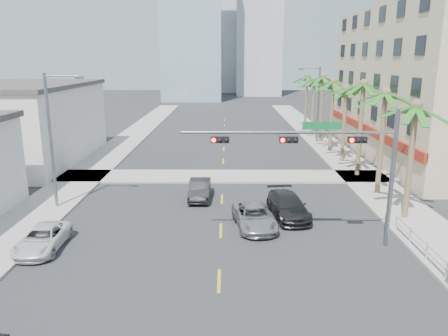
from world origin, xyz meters
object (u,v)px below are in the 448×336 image
traffic_signal_mast (332,154)px  car_lane_center (254,217)px  car_lane_right (288,206)px  car_lane_left (200,189)px  car_parked_far (43,239)px

traffic_signal_mast → car_lane_center: 6.38m
car_lane_right → car_lane_center: bearing=-149.1°
traffic_signal_mast → car_lane_right: 6.39m
car_lane_left → car_parked_far: bearing=-131.4°
car_lane_left → car_lane_right: 6.97m
car_lane_right → traffic_signal_mast: bearing=-78.6°
car_parked_far → car_lane_right: 14.57m
car_parked_far → car_lane_left: car_lane_left is taller
car_parked_far → car_lane_right: bearing=19.1°
traffic_signal_mast → car_lane_center: size_ratio=2.35×
traffic_signal_mast → car_parked_far: traffic_signal_mast is taller
car_lane_left → car_lane_center: car_lane_left is taller
traffic_signal_mast → car_lane_center: bearing=145.1°
car_lane_left → car_lane_right: bearing=-32.4°
car_parked_far → car_lane_center: bearing=14.8°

